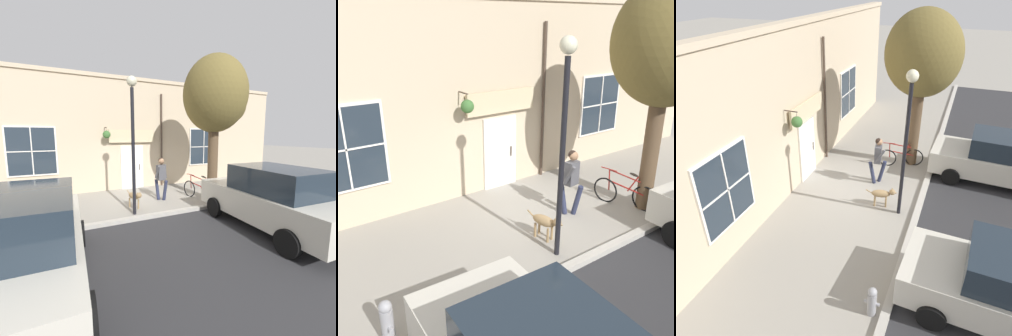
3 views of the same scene
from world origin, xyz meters
TOP-DOWN VIEW (x-y plane):
  - ground_plane at (0.00, 0.00)m, footprint 90.00×90.00m
  - storefront_facade at (-2.34, 0.00)m, footprint 0.95×18.00m
  - pedestrian_walking at (0.32, 0.49)m, footprint 0.61×0.55m
  - dog_on_leash at (0.87, -0.79)m, footprint 0.98×0.38m
  - street_tree_by_curb at (1.22, 2.39)m, footprint 2.61×2.35m
  - leaning_bicycle at (0.83, 2.00)m, footprint 1.66×0.56m
  - parked_car_nearest_curb at (4.35, -3.72)m, footprint 4.37×2.08m
  - parked_car_mid_block at (4.19, 2.10)m, footprint 4.37×2.08m
  - street_lamp at (1.45, -0.98)m, footprint 0.32×0.32m
  - fire_hydrant at (1.69, -4.67)m, footprint 0.34×0.20m

SIDE VIEW (x-z plane):
  - ground_plane at x=0.00m, z-range 0.00..0.00m
  - leaning_bicycle at x=0.83m, z-range -0.12..0.88m
  - fire_hydrant at x=1.69m, z-range 0.01..0.78m
  - dog_on_leash at x=0.87m, z-range 0.11..0.77m
  - parked_car_nearest_curb at x=4.35m, z-range 0.00..1.75m
  - parked_car_mid_block at x=4.19m, z-range 0.00..1.75m
  - pedestrian_walking at x=0.32m, z-range 0.18..1.89m
  - storefront_facade at x=-2.34m, z-range 0.00..5.28m
  - street_lamp at x=1.45m, z-range 0.71..5.10m
  - street_tree_by_curb at x=1.22m, z-range 1.24..6.81m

